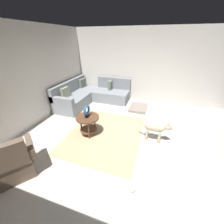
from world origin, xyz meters
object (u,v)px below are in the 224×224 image
object	(u,v)px
sectional_couch	(91,95)
dog_bed_mat	(138,108)
dog	(156,128)
side_table	(88,121)
armchair	(12,163)
dog_toy_ball	(133,189)
torus_sculpture	(87,111)

from	to	relation	value
sectional_couch	dog_bed_mat	distance (m)	1.95
sectional_couch	dog_bed_mat	size ratio (longest dim) A/B	2.81
sectional_couch	dog	world-z (taller)	sectional_couch
sectional_couch	side_table	xyz separation A→B (m)	(-1.97, -0.89, 0.12)
armchair	dog_toy_ball	xyz separation A→B (m)	(0.38, -2.16, -0.27)
armchair	torus_sculpture	bearing A→B (deg)	12.43
torus_sculpture	dog	bearing A→B (deg)	-80.49
sectional_couch	side_table	distance (m)	2.17
sectional_couch	dog_bed_mat	world-z (taller)	sectional_couch
side_table	dog_toy_ball	size ratio (longest dim) A/B	6.19
armchair	dog_toy_ball	bearing A→B (deg)	-43.46
dog	dog_toy_ball	world-z (taller)	dog
armchair	dog_toy_ball	distance (m)	2.21
side_table	dog_bed_mat	bearing A→B (deg)	-28.00
side_table	dog	world-z (taller)	dog
armchair	dog_toy_ball	size ratio (longest dim) A/B	10.31
torus_sculpture	dog_toy_ball	world-z (taller)	torus_sculpture
torus_sculpture	dog_toy_ball	size ratio (longest dim) A/B	3.36
side_table	dog	distance (m)	1.73
armchair	side_table	bearing A→B (deg)	12.43
sectional_couch	dog_bed_mat	bearing A→B (deg)	-90.36
side_table	dog	size ratio (longest dim) A/B	0.71
armchair	dog_bed_mat	distance (m)	3.98
sectional_couch	dog	bearing A→B (deg)	-122.97
side_table	dog_toy_ball	bearing A→B (deg)	-130.30
armchair	side_table	size ratio (longest dim) A/B	1.67
torus_sculpture	dog_toy_ball	distance (m)	2.00
sectional_couch	torus_sculpture	size ratio (longest dim) A/B	6.90
side_table	dog_toy_ball	world-z (taller)	side_table
armchair	dog	bearing A→B (deg)	-15.55
armchair	sectional_couch	bearing A→B (deg)	39.41
sectional_couch	armchair	size ratio (longest dim) A/B	2.25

